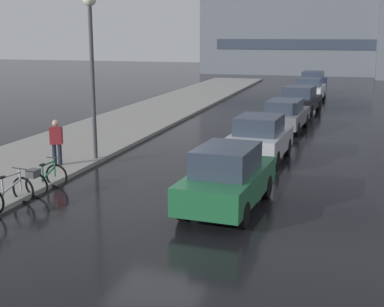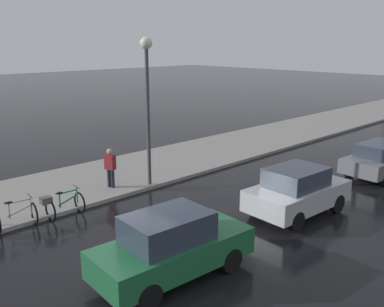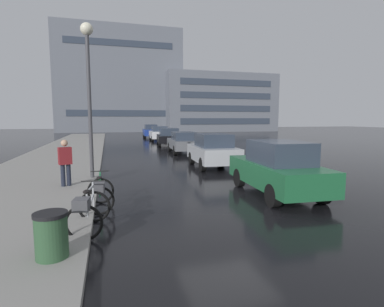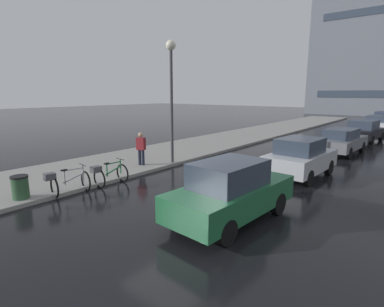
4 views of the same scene
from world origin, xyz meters
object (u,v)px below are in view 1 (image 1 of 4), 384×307
object	(u,v)px
car_green	(227,178)
pedestrian	(56,142)
car_blue	(313,82)
car_white	(309,90)
car_silver	(260,138)
streetlamp	(91,46)
bicycle_nearest	(4,192)
bicycle_second	(44,178)
car_grey	(285,115)
car_black	(299,100)

from	to	relation	value
car_green	pedestrian	world-z (taller)	car_green
car_blue	car_white	bearing A→B (deg)	-88.43
car_silver	car_blue	xyz separation A→B (m)	(0.21, 23.54, 0.02)
car_blue	streetlamp	size ratio (longest dim) A/B	0.70
car_green	car_silver	bearing A→B (deg)	91.05
car_silver	car_blue	size ratio (longest dim) A/B	0.94
bicycle_nearest	bicycle_second	size ratio (longest dim) A/B	1.07
bicycle_nearest	streetlamp	bearing A→B (deg)	91.79
bicycle_nearest	car_green	world-z (taller)	car_green
car_green	bicycle_nearest	bearing A→B (deg)	-162.11
car_silver	car_white	world-z (taller)	car_silver
car_grey	pedestrian	distance (m)	11.60
car_black	car_blue	bearing A→B (deg)	90.21
car_grey	pedestrian	xyz separation A→B (m)	(-6.47, -9.62, 0.20)
car_silver	pedestrian	distance (m)	7.10
car_grey	car_black	size ratio (longest dim) A/B	1.07
car_silver	streetlamp	bearing A→B (deg)	-161.34
car_green	car_grey	xyz separation A→B (m)	(0.02, 12.10, -0.08)
bicycle_nearest	car_blue	bearing A→B (deg)	79.74
car_grey	car_black	xyz separation A→B (m)	(0.12, 5.91, 0.03)
car_green	car_black	distance (m)	18.00
pedestrian	car_white	bearing A→B (deg)	72.48
car_silver	car_black	world-z (taller)	car_silver
car_grey	car_white	xyz separation A→B (m)	(0.23, 11.60, 0.04)
car_blue	pedestrian	size ratio (longest dim) A/B	2.41
car_green	pedestrian	distance (m)	6.90
car_white	streetlamp	world-z (taller)	streetlamp
pedestrian	streetlamp	size ratio (longest dim) A/B	0.29
car_white	car_blue	bearing A→B (deg)	91.57
car_green	streetlamp	size ratio (longest dim) A/B	0.71
bicycle_nearest	car_white	world-z (taller)	car_white
car_white	car_green	bearing A→B (deg)	-90.62
bicycle_nearest	car_grey	distance (m)	14.93
car_green	pedestrian	bearing A→B (deg)	159.01
car_silver	car_black	distance (m)	12.34
pedestrian	streetlamp	distance (m)	3.48
car_blue	pedestrian	bearing A→B (deg)	-103.77
bicycle_second	car_white	bearing A→B (deg)	76.92
bicycle_second	car_silver	size ratio (longest dim) A/B	0.36
car_silver	pedestrian	xyz separation A→B (m)	(-6.34, -3.19, 0.13)
bicycle_second	car_green	bearing A→B (deg)	2.34
car_silver	car_green	bearing A→B (deg)	-88.95
car_black	streetlamp	bearing A→B (deg)	-112.26
bicycle_nearest	car_blue	xyz separation A→B (m)	(5.61, 30.98, 0.36)
streetlamp	car_grey	bearing A→B (deg)	55.58
car_white	streetlamp	distance (m)	21.04
pedestrian	car_silver	bearing A→B (deg)	26.71
streetlamp	car_blue	bearing A→B (deg)	77.19
streetlamp	car_black	bearing A→B (deg)	67.74
bicycle_nearest	car_white	bearing A→B (deg)	77.26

